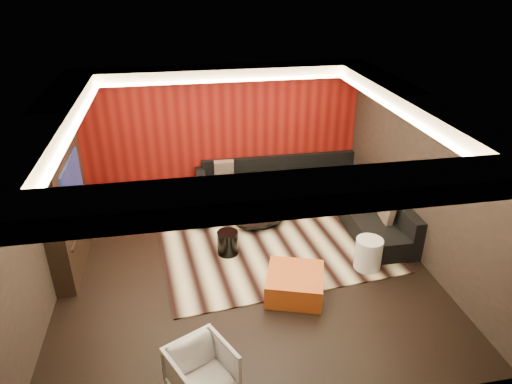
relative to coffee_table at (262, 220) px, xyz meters
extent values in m
cube|color=black|center=(-0.52, -1.19, -0.12)|extent=(6.00, 6.00, 0.02)
cube|color=silver|center=(-0.52, -1.19, 2.70)|extent=(6.00, 6.00, 0.02)
cube|color=black|center=(-0.52, 1.82, 1.29)|extent=(6.00, 0.02, 2.80)
cube|color=black|center=(-3.53, -1.19, 1.29)|extent=(0.02, 6.00, 2.80)
cube|color=black|center=(2.49, -1.19, 1.29)|extent=(0.02, 6.00, 2.80)
cube|color=#6B0C0A|center=(-0.52, 1.78, 1.29)|extent=(5.98, 0.05, 2.78)
cube|color=silver|center=(-0.52, 1.51, 2.58)|extent=(6.00, 0.60, 0.22)
cube|color=silver|center=(-0.52, -3.89, 2.58)|extent=(6.00, 0.60, 0.22)
cube|color=silver|center=(-3.22, -1.19, 2.58)|extent=(0.60, 4.80, 0.22)
cube|color=silver|center=(2.18, -1.19, 2.58)|extent=(0.60, 4.80, 0.22)
cube|color=#FFD899|center=(-0.52, 1.17, 2.49)|extent=(4.80, 0.08, 0.04)
cube|color=#FFD899|center=(-0.52, -3.55, 2.49)|extent=(4.80, 0.08, 0.04)
cube|color=#FFD899|center=(-2.88, -1.19, 2.49)|extent=(0.08, 4.80, 0.04)
cube|color=#FFD899|center=(1.84, -1.19, 2.49)|extent=(0.08, 4.80, 0.04)
cube|color=black|center=(-3.37, -0.59, 0.99)|extent=(0.30, 2.00, 2.20)
cube|color=black|center=(-3.21, -0.59, 1.34)|extent=(0.04, 1.30, 0.80)
cube|color=black|center=(-3.21, -0.59, 0.59)|extent=(0.04, 1.60, 0.04)
cube|color=beige|center=(0.07, -0.69, -0.10)|extent=(4.29, 3.40, 0.02)
cylinder|color=black|center=(0.00, 0.00, 0.00)|extent=(1.46, 1.46, 0.19)
cylinder|color=black|center=(-0.77, -0.86, 0.12)|extent=(0.45, 0.45, 0.43)
ellipsoid|color=#BDB493|center=(-1.19, 0.21, 0.06)|extent=(0.62, 0.62, 0.31)
cylinder|color=silver|center=(1.48, -1.69, 0.17)|extent=(0.57, 0.57, 0.56)
cube|color=#B03A16|center=(0.11, -2.12, 0.08)|extent=(1.08, 1.08, 0.38)
imported|color=silver|center=(-1.43, -3.69, 0.21)|extent=(0.94, 0.94, 0.65)
cube|color=black|center=(0.73, 1.36, 0.09)|extent=(3.50, 0.90, 0.40)
cube|color=black|center=(0.73, 1.71, 0.46)|extent=(3.50, 0.20, 0.35)
cube|color=black|center=(2.03, -0.39, 0.09)|extent=(0.90, 2.60, 0.40)
cube|color=black|center=(2.38, -0.39, 0.46)|extent=(0.20, 2.60, 0.35)
cube|color=black|center=(-1.07, 1.36, 0.19)|extent=(0.20, 0.90, 0.60)
cube|color=beige|center=(-0.56, 1.46, 0.51)|extent=(0.42, 0.20, 0.44)
cube|color=beige|center=(2.15, 0.17, 0.51)|extent=(0.12, 0.50, 0.50)
cube|color=beige|center=(2.12, -0.91, 0.51)|extent=(0.12, 0.50, 0.50)
camera|label=1|loc=(-1.49, -7.58, 4.50)|focal=32.00mm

